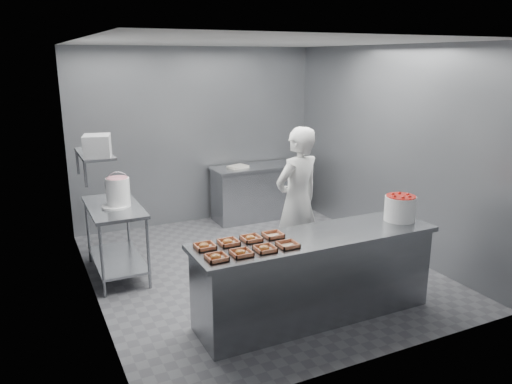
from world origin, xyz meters
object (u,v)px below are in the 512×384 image
tray_5 (228,242)px  back_counter (257,192)px  tray_4 (205,246)px  appliance (97,146)px  tray_0 (216,257)px  worker (297,201)px  tray_1 (241,253)px  glaze_bucket (118,191)px  tray_7 (273,235)px  prep_table (115,230)px  tray_2 (265,249)px  tray_3 (288,245)px  tray_6 (251,238)px  strawberry_tub (400,207)px  service_counter (315,276)px

tray_5 → back_counter: bearing=59.9°
tray_4 → appliance: appliance is taller
tray_0 → worker: worker is taller
tray_0 → appliance: size_ratio=0.58×
back_counter → tray_1: bearing=-117.9°
tray_0 → glaze_bucket: 2.10m
tray_7 → appliance: appliance is taller
prep_table → tray_2: 2.35m
tray_3 → tray_5: tray_5 is taller
tray_6 → tray_7: size_ratio=1.00×
tray_0 → tray_7: 0.78m
tray_4 → worker: worker is taller
tray_2 → strawberry_tub: size_ratio=0.55×
tray_5 → strawberry_tub: strawberry_tub is taller
service_counter → appliance: appliance is taller
prep_table → tray_3: 2.46m
prep_table → tray_0: size_ratio=6.40×
tray_2 → tray_4: bearing=148.0°
tray_1 → tray_4: size_ratio=1.00×
tray_6 → tray_7: 0.24m
tray_1 → tray_2: bearing=0.0°
prep_table → tray_5: tray_5 is taller
tray_1 → appliance: bearing=116.7°
strawberry_tub → tray_0: bearing=-175.8°
tray_6 → appliance: 2.07m
appliance → prep_table: bearing=71.4°
back_counter → tray_3: 3.68m
service_counter → tray_7: tray_7 is taller
tray_2 → tray_3: (0.24, 0.00, -0.00)m
tray_0 → tray_6: (0.48, 0.30, 0.00)m
tray_4 → tray_7: (0.72, 0.00, -0.00)m
tray_1 → tray_2: 0.24m
tray_7 → tray_5: bearing=-180.0°
back_counter → tray_7: (-1.32, -3.10, 0.47)m
tray_6 → worker: worker is taller
worker → tray_2: bearing=34.5°
strawberry_tub → tray_6: bearing=175.5°
service_counter → tray_6: 0.82m
tray_3 → service_counter: bearing=19.9°
tray_1 → glaze_bucket: (-0.70, 2.04, 0.16)m
tray_7 → strawberry_tub: (1.50, -0.14, 0.13)m
tray_0 → appliance: 2.10m
tray_3 → tray_7: 0.30m
tray_5 → strawberry_tub: 1.99m
tray_4 → tray_5: same height
service_counter → prep_table: bearing=130.2°
strawberry_tub → worker: bearing=121.3°
tray_2 → tray_5: 0.38m
tray_3 → strawberry_tub: (1.50, 0.16, 0.13)m
tray_3 → glaze_bucket: 2.36m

